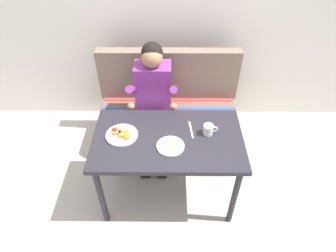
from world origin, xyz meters
The scene contains 9 objects.
ground_plane centered at (0.00, 0.00, 0.00)m, with size 8.00×8.00×0.00m, color #BEB7A7.
back_wall centered at (0.00, 1.27, 1.30)m, with size 4.40×0.10×2.60m, color silver.
table centered at (0.00, 0.00, 0.65)m, with size 1.20×0.70×0.73m.
couch centered at (0.00, 0.76, 0.33)m, with size 1.44×0.56×1.00m.
person centered at (-0.14, 0.59, 0.74)m, with size 0.45×0.61×1.21m.
plate_breakfast centered at (-0.37, 0.02, 0.74)m, with size 0.26×0.26×0.05m.
plate_eggs centered at (0.02, -0.10, 0.74)m, with size 0.22×0.22×0.04m.
coffee_mug centered at (0.32, 0.05, 0.78)m, with size 0.12×0.08×0.09m.
knife centered at (0.19, 0.09, 0.73)m, with size 0.01×0.20×0.01m, color silver.
Camera 1 is at (0.01, -1.65, 2.35)m, focal length 31.12 mm.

